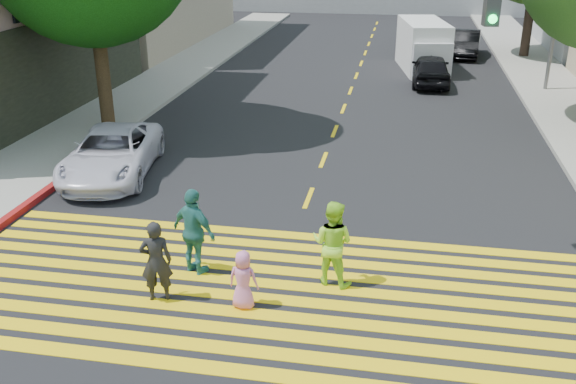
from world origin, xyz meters
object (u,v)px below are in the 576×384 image
(dark_car_parked, at_px, (465,44))
(dark_car_near, at_px, (430,69))
(pedestrian_woman, at_px, (332,243))
(white_van, at_px, (424,48))
(white_sedan, at_px, (112,153))
(pedestrian_extra, at_px, (194,232))
(pedestrian_man, at_px, (156,261))
(silver_car, at_px, (423,33))
(pedestrian_child, at_px, (243,280))

(dark_car_parked, bearing_deg, dark_car_near, -99.06)
(pedestrian_woman, bearing_deg, dark_car_parked, -83.87)
(white_van, bearing_deg, pedestrian_woman, -105.33)
(white_sedan, xyz_separation_m, dark_car_near, (9.11, 13.09, 0.03))
(pedestrian_extra, height_order, white_sedan, pedestrian_extra)
(pedestrian_woman, xyz_separation_m, pedestrian_extra, (-2.78, -0.10, 0.04))
(dark_car_near, bearing_deg, pedestrian_man, 71.83)
(white_van, bearing_deg, pedestrian_extra, -112.67)
(pedestrian_man, distance_m, pedestrian_extra, 1.18)
(silver_car, xyz_separation_m, dark_car_parked, (2.19, -3.31, -0.03))
(white_sedan, distance_m, white_van, 18.40)
(white_sedan, bearing_deg, silver_car, 59.60)
(silver_car, bearing_deg, pedestrian_man, 78.01)
(pedestrian_woman, distance_m, dark_car_near, 18.05)
(silver_car, relative_size, white_van, 0.95)
(pedestrian_man, height_order, silver_car, pedestrian_man)
(dark_car_near, xyz_separation_m, silver_car, (-0.19, 10.48, 0.03))
(pedestrian_man, distance_m, pedestrian_woman, 3.39)
(dark_car_parked, bearing_deg, pedestrian_child, -95.87)
(white_van, bearing_deg, silver_car, 79.22)
(dark_car_near, distance_m, dark_car_parked, 7.44)
(pedestrian_man, bearing_deg, pedestrian_child, 163.30)
(pedestrian_extra, relative_size, white_van, 0.35)
(pedestrian_man, bearing_deg, silver_car, -117.73)
(pedestrian_woman, relative_size, white_sedan, 0.37)
(pedestrian_child, relative_size, silver_car, 0.23)
(pedestrian_woman, bearing_deg, pedestrian_extra, 17.79)
(pedestrian_child, xyz_separation_m, pedestrian_extra, (-1.28, 1.08, 0.34))
(dark_car_near, xyz_separation_m, dark_car_parked, (2.00, 7.17, 0.00))
(pedestrian_child, bearing_deg, white_sedan, -44.10)
(pedestrian_man, xyz_separation_m, dark_car_parked, (7.44, 26.28, -0.13))
(silver_car, distance_m, white_van, 7.43)
(pedestrian_child, height_order, white_sedan, white_sedan)
(pedestrian_extra, height_order, dark_car_parked, pedestrian_extra)
(dark_car_near, bearing_deg, silver_car, -91.24)
(pedestrian_woman, xyz_separation_m, white_sedan, (-6.83, 4.82, -0.22))
(pedestrian_man, relative_size, dark_car_near, 0.40)
(pedestrian_child, distance_m, white_sedan, 8.03)
(pedestrian_woman, relative_size, pedestrian_extra, 0.95)
(pedestrian_man, xyz_separation_m, silver_car, (5.25, 29.60, -0.10))
(silver_car, bearing_deg, pedestrian_woman, 83.87)
(pedestrian_extra, relative_size, white_sedan, 0.39)
(pedestrian_extra, xyz_separation_m, dark_car_near, (5.05, 18.00, -0.23))
(white_van, bearing_deg, pedestrian_man, -113.00)
(pedestrian_woman, xyz_separation_m, silver_car, (2.08, 28.39, -0.16))
(pedestrian_woman, height_order, white_sedan, pedestrian_woman)
(pedestrian_child, relative_size, pedestrian_extra, 0.63)
(white_sedan, relative_size, dark_car_parked, 1.13)
(pedestrian_child, bearing_deg, pedestrian_extra, -36.07)
(pedestrian_extra, xyz_separation_m, white_van, (4.76, 21.06, 0.20))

